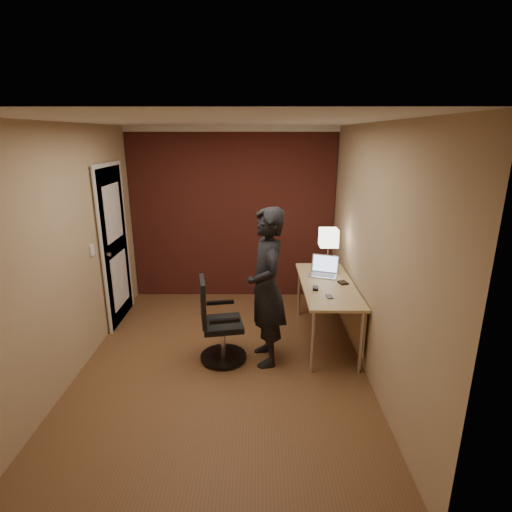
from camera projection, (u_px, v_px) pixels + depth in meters
name	position (u px, v px, depth m)	size (l,w,h in m)	color
room	(211.00, 212.00, 5.43)	(4.00, 4.00, 4.00)	brown
desk	(333.00, 293.00, 4.67)	(0.60, 1.50, 0.73)	#D6B27B
desk_lamp	(329.00, 238.00, 4.96)	(0.22, 0.22, 0.54)	silver
laptop	(324.00, 270.00, 4.90)	(0.40, 0.35, 0.23)	silver
mouse	(316.00, 288.00, 4.43)	(0.06, 0.10, 0.03)	black
phone	(329.00, 297.00, 4.23)	(0.06, 0.12, 0.01)	black
wallet	(343.00, 283.00, 4.62)	(0.09, 0.11, 0.02)	black
office_chair	(217.00, 326.00, 4.29)	(0.51, 0.56, 0.93)	black
person	(267.00, 288.00, 4.17)	(0.62, 0.41, 1.70)	black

